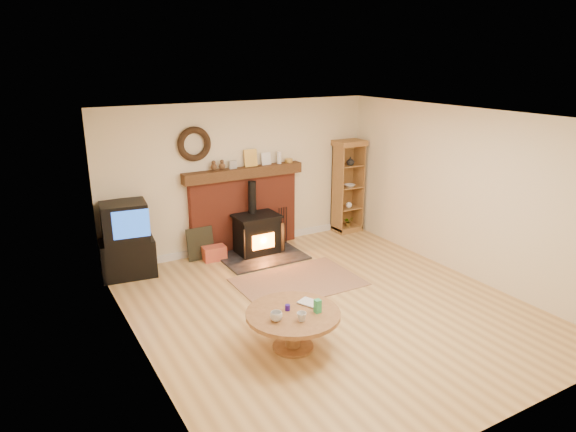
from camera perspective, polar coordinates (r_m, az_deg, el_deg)
ground at (r=7.22m, az=4.46°, el=-10.05°), size 5.50×5.50×0.00m
room_shell at (r=6.68m, az=4.21°, el=3.45°), size 5.02×5.52×2.61m
chimney_breast at (r=9.09m, az=-4.89°, el=1.22°), size 2.20×0.22×1.78m
wood_stove at (r=8.91m, az=-3.41°, el=-2.17°), size 1.40×1.00×1.27m
area_rug at (r=7.93m, az=1.15°, el=-7.32°), size 1.84×1.27×0.01m
tv_unit at (r=8.35m, az=-17.52°, el=-2.69°), size 0.88×0.66×1.19m
curio_cabinet at (r=10.04m, az=6.61°, el=3.31°), size 0.58×0.42×1.80m
firelog_box at (r=8.81m, az=-8.19°, el=-4.11°), size 0.39×0.26×0.24m
leaning_painting at (r=8.83m, az=-9.71°, el=-3.04°), size 0.46×0.12×0.55m
fire_tools at (r=9.44m, az=-0.67°, el=-2.23°), size 0.19×0.16×0.70m
coffee_table at (r=6.10m, az=0.58°, el=-11.38°), size 1.11×1.11×0.63m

